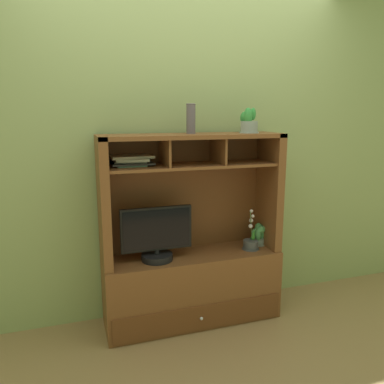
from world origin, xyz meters
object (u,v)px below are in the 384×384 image
object	(u,v)px
media_console	(192,263)
potted_orchid	(251,243)
potted_fern	(259,234)
potted_succulent	(248,123)
tv_monitor	(157,238)
magazine_stack_left	(131,160)
ceramic_vase	(191,119)

from	to	relation	value
media_console	potted_orchid	xyz separation A→B (m)	(0.46, -0.05, 0.13)
potted_orchid	potted_fern	distance (m)	0.14
media_console	potted_orchid	world-z (taller)	media_console
potted_succulent	tv_monitor	bearing A→B (deg)	-179.24
tv_monitor	magazine_stack_left	xyz separation A→B (m)	(-0.15, 0.09, 0.55)
potted_orchid	potted_fern	bearing A→B (deg)	33.27
potted_succulent	ceramic_vase	bearing A→B (deg)	172.77
potted_fern	magazine_stack_left	world-z (taller)	magazine_stack_left
media_console	ceramic_vase	bearing A→B (deg)	90.00
media_console	magazine_stack_left	bearing A→B (deg)	173.76
potted_orchid	potted_fern	xyz separation A→B (m)	(0.11, 0.07, 0.04)
media_console	potted_succulent	bearing A→B (deg)	-4.97
potted_fern	magazine_stack_left	size ratio (longest dim) A/B	0.57
media_console	potted_fern	world-z (taller)	media_console
tv_monitor	magazine_stack_left	distance (m)	0.58
media_console	magazine_stack_left	xyz separation A→B (m)	(-0.43, 0.05, 0.80)
potted_orchid	magazine_stack_left	bearing A→B (deg)	173.49
tv_monitor	potted_orchid	xyz separation A→B (m)	(0.74, -0.01, -0.12)
potted_fern	ceramic_vase	world-z (taller)	ceramic_vase
potted_orchid	potted_succulent	size ratio (longest dim) A/B	1.75
tv_monitor	potted_fern	xyz separation A→B (m)	(0.85, 0.06, -0.08)
magazine_stack_left	potted_succulent	world-z (taller)	potted_succulent
ceramic_vase	tv_monitor	bearing A→B (deg)	-167.19
potted_orchid	magazine_stack_left	xyz separation A→B (m)	(-0.89, 0.10, 0.67)
potted_fern	magazine_stack_left	bearing A→B (deg)	178.29
media_console	potted_orchid	bearing A→B (deg)	-6.76
potted_orchid	ceramic_vase	xyz separation A→B (m)	(-0.46, 0.07, 0.95)
magazine_stack_left	tv_monitor	bearing A→B (deg)	-31.87
tv_monitor	ceramic_vase	world-z (taller)	ceramic_vase
potted_orchid	ceramic_vase	distance (m)	1.06
potted_fern	magazine_stack_left	distance (m)	1.18
magazine_stack_left	potted_succulent	distance (m)	0.89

